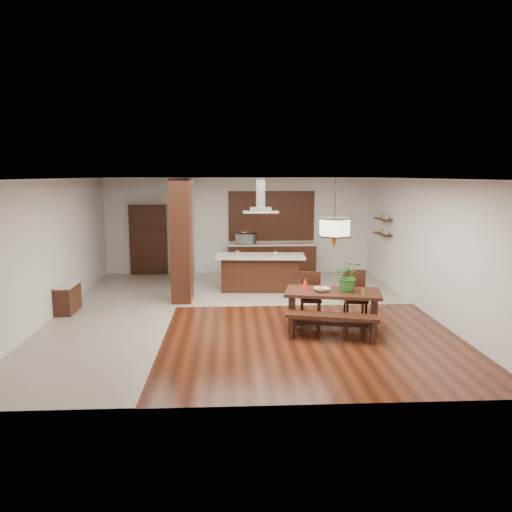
{
  "coord_description": "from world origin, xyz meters",
  "views": [
    {
      "loc": [
        -0.26,
        -10.59,
        2.98
      ],
      "look_at": [
        0.3,
        0.0,
        1.25
      ],
      "focal_mm": 35.0,
      "sensor_mm": 36.0,
      "label": 1
    }
  ],
  "objects": [
    {
      "name": "island_cup",
      "position": [
        0.9,
        1.96,
        0.98
      ],
      "size": [
        0.15,
        0.15,
        0.09
      ],
      "primitive_type": "imported",
      "rotation": [
        0.0,
        0.0,
        0.33
      ],
      "color": "white",
      "rests_on": "kitchen_island"
    },
    {
      "name": "dining_chair_right",
      "position": [
        2.29,
        -0.82,
        0.52
      ],
      "size": [
        0.5,
        0.5,
        1.04
      ],
      "primitive_type": null,
      "rotation": [
        0.0,
        0.0,
        -0.08
      ],
      "color": "black",
      "rests_on": "ground"
    },
    {
      "name": "kitchen_window",
      "position": [
        1.0,
        4.46,
        1.75
      ],
      "size": [
        2.6,
        0.08,
        1.5
      ],
      "primitive_type": "cube",
      "color": "#97562D",
      "rests_on": "room_shell"
    },
    {
      "name": "soffit_band",
      "position": [
        0.0,
        0.0,
        2.88
      ],
      "size": [
        8.0,
        9.0,
        0.02
      ],
      "primitive_type": "cube",
      "color": "#432110",
      "rests_on": "room_shell"
    },
    {
      "name": "partition_pier",
      "position": [
        -1.4,
        1.2,
        1.45
      ],
      "size": [
        0.45,
        1.0,
        2.9
      ],
      "primitive_type": "cube",
      "color": "black",
      "rests_on": "ground"
    },
    {
      "name": "shelf_lower",
      "position": [
        3.87,
        2.6,
        1.4
      ],
      "size": [
        0.26,
        0.9,
        0.04
      ],
      "primitive_type": "cube",
      "color": "black",
      "rests_on": "room_shell"
    },
    {
      "name": "partition_stub",
      "position": [
        -1.4,
        3.3,
        1.45
      ],
      "size": [
        0.18,
        2.4,
        2.9
      ],
      "primitive_type": "cube",
      "color": "silver",
      "rests_on": "ground"
    },
    {
      "name": "shelf_upper",
      "position": [
        3.87,
        2.6,
        1.8
      ],
      "size": [
        0.26,
        0.9,
        0.04
      ],
      "primitive_type": "cube",
      "color": "black",
      "rests_on": "room_shell"
    },
    {
      "name": "dining_bench",
      "position": [
        1.59,
        -1.91,
        0.24
      ],
      "size": [
        1.71,
        0.78,
        0.47
      ],
      "primitive_type": null,
      "rotation": [
        0.0,
        0.0,
        -0.26
      ],
      "color": "black",
      "rests_on": "ground"
    },
    {
      "name": "kitchen_island",
      "position": [
        0.52,
        2.09,
        0.48
      ],
      "size": [
        2.33,
        1.14,
        0.94
      ],
      "rotation": [
        0.0,
        0.0,
        -0.07
      ],
      "color": "black",
      "rests_on": "ground"
    },
    {
      "name": "tile_kitchen",
      "position": [
        1.25,
        2.5,
        0.01
      ],
      "size": [
        5.5,
        4.0,
        0.01
      ],
      "primitive_type": "cube",
      "color": "#AFA592",
      "rests_on": "ground"
    },
    {
      "name": "foliage_plant",
      "position": [
        2.02,
        -1.29,
        1.06
      ],
      "size": [
        0.6,
        0.54,
        0.59
      ],
      "primitive_type": "imported",
      "rotation": [
        0.0,
        0.0,
        -0.15
      ],
      "color": "#2C6A23",
      "rests_on": "dining_table"
    },
    {
      "name": "rear_counter",
      "position": [
        1.0,
        4.2,
        0.48
      ],
      "size": [
        2.6,
        0.62,
        0.95
      ],
      "color": "black",
      "rests_on": "ground"
    },
    {
      "name": "dining_table",
      "position": [
        1.73,
        -1.27,
        0.56
      ],
      "size": [
        1.97,
        1.27,
        0.76
      ],
      "rotation": [
        0.0,
        0.0,
        -0.21
      ],
      "color": "black",
      "rests_on": "ground"
    },
    {
      "name": "napkin_cone",
      "position": [
        1.21,
        -1.09,
        0.87
      ],
      "size": [
        0.16,
        0.16,
        0.22
      ],
      "primitive_type": "cone",
      "rotation": [
        0.0,
        0.0,
        0.18
      ],
      "color": "red",
      "rests_on": "dining_table"
    },
    {
      "name": "fruit_bowl",
      "position": [
        1.5,
        -1.3,
        0.8
      ],
      "size": [
        0.37,
        0.37,
        0.07
      ],
      "primitive_type": "imported",
      "rotation": [
        0.0,
        0.0,
        0.24
      ],
      "color": "beige",
      "rests_on": "dining_table"
    },
    {
      "name": "hallway_console",
      "position": [
        -3.81,
        0.2,
        0.32
      ],
      "size": [
        0.37,
        0.88,
        0.63
      ],
      "primitive_type": "cube",
      "color": "black",
      "rests_on": "ground"
    },
    {
      "name": "dining_chair_left",
      "position": [
        1.4,
        -0.63,
        0.49
      ],
      "size": [
        0.47,
        0.47,
        0.98
      ],
      "primitive_type": null,
      "rotation": [
        0.0,
        0.0,
        -0.1
      ],
      "color": "black",
      "rests_on": "ground"
    },
    {
      "name": "pendant_lantern",
      "position": [
        1.73,
        -1.27,
        2.25
      ],
      "size": [
        0.64,
        0.64,
        1.31
      ],
      "primitive_type": null,
      "color": "beige",
      "rests_on": "room_shell"
    },
    {
      "name": "room_shell",
      "position": [
        0.0,
        0.0,
        2.06
      ],
      "size": [
        9.0,
        9.04,
        2.92
      ],
      "color": "#331409",
      "rests_on": "ground"
    },
    {
      "name": "range_hood",
      "position": [
        0.52,
        2.09,
        2.46
      ],
      "size": [
        0.9,
        0.55,
        0.87
      ],
      "primitive_type": null,
      "color": "silver",
      "rests_on": "room_shell"
    },
    {
      "name": "gold_ornament",
      "position": [
        2.24,
        -1.52,
        0.81
      ],
      "size": [
        0.09,
        0.09,
        0.1
      ],
      "primitive_type": "cylinder",
      "rotation": [
        0.0,
        0.0,
        0.31
      ],
      "color": "gold",
      "rests_on": "dining_table"
    },
    {
      "name": "hallway_doorway",
      "position": [
        -2.7,
        4.4,
        1.05
      ],
      "size": [
        1.1,
        0.2,
        2.1
      ],
      "primitive_type": "cube",
      "color": "black",
      "rests_on": "ground"
    },
    {
      "name": "tile_hallway",
      "position": [
        -2.75,
        0.0,
        0.01
      ],
      "size": [
        2.5,
        9.0,
        0.01
      ],
      "primitive_type": "cube",
      "color": "#AFA592",
      "rests_on": "ground"
    },
    {
      "name": "microwave",
      "position": [
        0.22,
        4.16,
        1.1
      ],
      "size": [
        0.64,
        0.53,
        0.3
      ],
      "primitive_type": "imported",
      "rotation": [
        0.0,
        0.0,
        -0.34
      ],
      "color": "silver",
      "rests_on": "rear_counter"
    }
  ]
}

